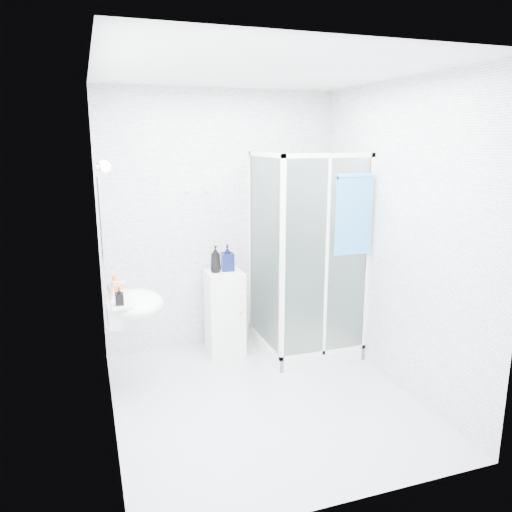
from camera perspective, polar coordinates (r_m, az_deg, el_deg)
name	(u,v)px	position (r m, az deg, el deg)	size (l,w,h in m)	color
room	(265,247)	(3.86, 0.98, 0.99)	(2.40, 2.60, 2.60)	white
shower_enclosure	(301,311)	(5.03, 5.17, -6.26)	(0.90, 0.95, 2.00)	white
wall_basin	(133,305)	(4.22, -13.93, -5.43)	(0.46, 0.56, 0.35)	white
mirror	(101,221)	(4.05, -17.29, 3.84)	(0.02, 0.60, 0.70)	white
vanity_lights	(104,166)	(4.01, -16.98, 9.82)	(0.10, 0.40, 0.08)	silver
wall_hooks	(197,191)	(4.94, -6.77, 7.33)	(0.23, 0.06, 0.03)	silver
storage_cabinet	(225,312)	(5.04, -3.57, -6.46)	(0.36, 0.38, 0.85)	white
hand_towel	(353,213)	(4.57, 11.08, 4.90)	(0.34, 0.05, 0.73)	#3484C5
shampoo_bottle_a	(215,259)	(4.87, -4.65, -0.34)	(0.10, 0.10, 0.27)	black
shampoo_bottle_b	(227,258)	(4.92, -3.28, -0.18)	(0.12, 0.12, 0.26)	#0A113D
soap_dispenser_orange	(115,284)	(4.31, -15.86, -3.13)	(0.12, 0.12, 0.16)	orange
soap_dispenser_black	(119,296)	(4.01, -15.35, -4.45)	(0.06, 0.07, 0.14)	black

